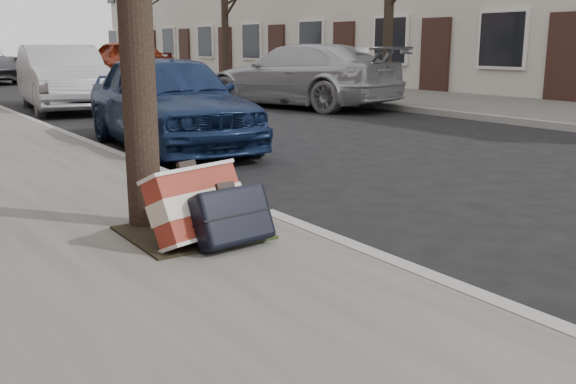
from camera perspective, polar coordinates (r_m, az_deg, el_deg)
ground at (r=4.88m, az=19.92°, el=-4.33°), size 120.00×120.00×0.00m
far_sidewalk at (r=21.21m, az=-0.97°, el=9.42°), size 4.00×70.00×0.12m
dirt_patch at (r=4.48m, az=-8.62°, el=-3.53°), size 0.85×0.85×0.02m
suitcase_red at (r=4.21m, az=-8.01°, el=-1.12°), size 0.72×0.52×0.50m
suitcase_navy at (r=4.10m, az=-4.96°, el=-2.14°), size 0.54×0.35×0.40m
car_near_front at (r=8.87m, az=-10.55°, el=8.00°), size 1.90×3.94×1.30m
car_near_mid at (r=14.74m, az=-19.42°, el=9.56°), size 1.92×4.32×1.38m
car_far_front at (r=14.64m, az=1.06°, el=10.30°), size 3.13×5.15×1.40m
car_far_back at (r=24.65m, az=-14.51°, el=11.21°), size 2.65×4.87×1.57m
tree_far_a at (r=16.23m, az=8.97°, el=16.16°), size 0.24×0.24×4.41m
tree_far_b at (r=22.90m, az=-5.66°, el=16.17°), size 0.24×0.24×5.11m
tree_far_c at (r=30.53m, az=-13.54°, el=14.62°), size 0.20×0.20×4.62m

